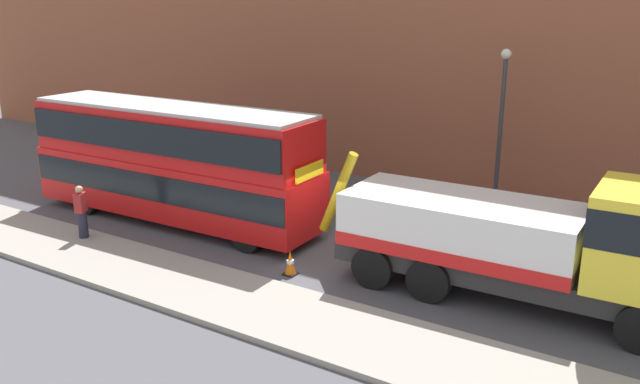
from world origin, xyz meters
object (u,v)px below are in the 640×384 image
recovery_tow_truck (530,239)px  pedestrian_onlooker (82,212)px  street_lamp (501,117)px  traffic_cone_near_bus (290,263)px  double_decker_bus (172,159)px

recovery_tow_truck → pedestrian_onlooker: (-13.19, -3.10, -0.77)m
pedestrian_onlooker → street_lamp: size_ratio=0.29×
pedestrian_onlooker → traffic_cone_near_bus: bearing=-11.6°
recovery_tow_truck → traffic_cone_near_bus: recovery_tow_truck is taller
recovery_tow_truck → traffic_cone_near_bus: 6.50m
recovery_tow_truck → double_decker_bus: double_decker_bus is taller
double_decker_bus → recovery_tow_truck: bearing=-1.4°
traffic_cone_near_bus → double_decker_bus: bearing=164.4°
recovery_tow_truck → traffic_cone_near_bus: (-6.12, -1.70, -1.42)m
double_decker_bus → traffic_cone_near_bus: 6.56m
pedestrian_onlooker → traffic_cone_near_bus: pedestrian_onlooker is taller
recovery_tow_truck → street_lamp: bearing=112.4°
double_decker_bus → traffic_cone_near_bus: (6.05, -1.69, -1.89)m
double_decker_bus → pedestrian_onlooker: 3.49m
pedestrian_onlooker → traffic_cone_near_bus: 7.24m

